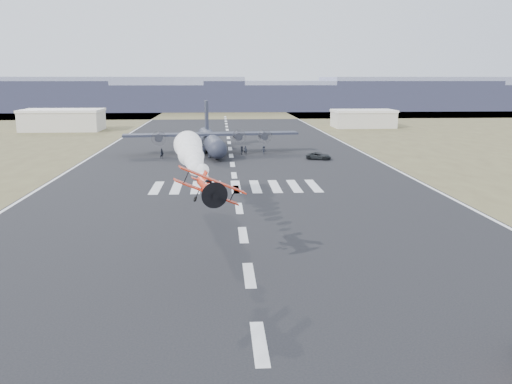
{
  "coord_description": "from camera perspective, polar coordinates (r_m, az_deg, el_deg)",
  "views": [
    {
      "loc": [
        -2.27,
        -31.05,
        16.21
      ],
      "look_at": [
        1.57,
        26.92,
        4.0
      ],
      "focal_mm": 38.0,
      "sensor_mm": 36.0,
      "label": 1
    }
  ],
  "objects": [
    {
      "name": "ridge_seg_c",
      "position": [
        297.83,
        -16.19,
        9.92
      ],
      "size": [
        150.0,
        50.0,
        17.0
      ],
      "primitive_type": "cube",
      "color": "slate",
      "rests_on": "ground"
    },
    {
      "name": "aerobatic_biplane",
      "position": [
        45.6,
        -5.11,
        0.51
      ],
      "size": [
        5.67,
        5.54,
        3.77
      ],
      "rotation": [
        0.0,
        0.43,
        0.12
      ],
      "color": "red"
    },
    {
      "name": "smoke_trail",
      "position": [
        68.51,
        -7.11,
        4.43
      ],
      "size": [
        5.47,
        28.03,
        3.84
      ],
      "rotation": [
        0.0,
        0.0,
        0.12
      ],
      "color": "white"
    },
    {
      "name": "crew_g",
      "position": [
        115.48,
        -5.45,
        4.19
      ],
      "size": [
        0.81,
        0.83,
        1.76
      ],
      "primitive_type": "imported",
      "rotation": [
        0.0,
        0.0,
        4.03
      ],
      "color": "black",
      "rests_on": "ground"
    },
    {
      "name": "crew_a",
      "position": [
        118.01,
        -1.12,
        4.43
      ],
      "size": [
        0.77,
        0.66,
        1.88
      ],
      "primitive_type": "imported",
      "rotation": [
        0.0,
        0.0,
        2.98
      ],
      "color": "black",
      "rests_on": "ground"
    },
    {
      "name": "scrub_far",
      "position": [
        261.56,
        -3.32,
        8.29
      ],
      "size": [
        500.0,
        80.0,
        0.0
      ],
      "primitive_type": "cube",
      "color": "brown",
      "rests_on": "ground"
    },
    {
      "name": "runway_markings",
      "position": [
        92.5,
        -2.32,
        1.77
      ],
      "size": [
        60.0,
        260.0,
        0.01
      ],
      "primitive_type": null,
      "color": "silver",
      "rests_on": "ground"
    },
    {
      "name": "ridge_seg_e",
      "position": [
        298.85,
        9.37,
        10.04
      ],
      "size": [
        150.0,
        50.0,
        15.0
      ],
      "primitive_type": "cube",
      "color": "slate",
      "rests_on": "ground"
    },
    {
      "name": "hangar_right",
      "position": [
        187.83,
        11.21,
        7.61
      ],
      "size": [
        20.5,
        12.5,
        5.9
      ],
      "color": "#B8B2A3",
      "rests_on": "ground"
    },
    {
      "name": "crew_d",
      "position": [
        116.49,
        -3.61,
        4.25
      ],
      "size": [
        0.96,
        1.06,
        1.63
      ],
      "primitive_type": "imported",
      "rotation": [
        0.0,
        0.0,
        4.07
      ],
      "color": "black",
      "rests_on": "ground"
    },
    {
      "name": "ground",
      "position": [
        35.09,
        0.37,
        -15.64
      ],
      "size": [
        500.0,
        500.0,
        0.0
      ],
      "primitive_type": "plane",
      "color": "black",
      "rests_on": "ground"
    },
    {
      "name": "transport_aircraft",
      "position": [
        121.39,
        -4.76,
        5.51
      ],
      "size": [
        38.3,
        31.46,
        11.05
      ],
      "rotation": [
        0.0,
        0.0,
        0.11
      ],
      "color": "black",
      "rests_on": "ground"
    },
    {
      "name": "crew_b",
      "position": [
        117.53,
        -9.92,
        4.15
      ],
      "size": [
        0.78,
        0.91,
        1.59
      ],
      "primitive_type": "imported",
      "rotation": [
        0.0,
        0.0,
        4.24
      ],
      "color": "black",
      "rests_on": "ground"
    },
    {
      "name": "crew_e",
      "position": [
        112.83,
        -4.93,
        3.97
      ],
      "size": [
        0.82,
        0.54,
        1.59
      ],
      "primitive_type": "imported",
      "rotation": [
        0.0,
        0.0,
        3.23
      ],
      "color": "black",
      "rests_on": "ground"
    },
    {
      "name": "ridge_seg_d",
      "position": [
        291.22,
        -3.39,
        9.93
      ],
      "size": [
        150.0,
        50.0,
        13.0
      ],
      "primitive_type": "cube",
      "color": "slate",
      "rests_on": "ground"
    },
    {
      "name": "support_vehicle",
      "position": [
        111.31,
        6.62,
        3.79
      ],
      "size": [
        5.63,
        3.93,
        1.43
      ],
      "primitive_type": "imported",
      "rotation": [
        0.0,
        0.0,
        1.23
      ],
      "color": "black",
      "rests_on": "ground"
    },
    {
      "name": "crew_f",
      "position": [
        117.82,
        -1.5,
        4.4
      ],
      "size": [
        0.7,
        1.74,
        1.83
      ],
      "primitive_type": "imported",
      "rotation": [
        0.0,
        0.0,
        1.66
      ],
      "color": "black",
      "rests_on": "ground"
    },
    {
      "name": "ridge_seg_f",
      "position": [
        319.78,
        20.96,
        9.72
      ],
      "size": [
        150.0,
        50.0,
        17.0
      ],
      "primitive_type": "cube",
      "color": "slate",
      "rests_on": "ground"
    },
    {
      "name": "crew_c",
      "position": [
        118.33,
        0.82,
        4.43
      ],
      "size": [
        1.29,
        0.92,
        1.81
      ],
      "primitive_type": "imported",
      "rotation": [
        0.0,
        0.0,
        2.78
      ],
      "color": "black",
      "rests_on": "ground"
    },
    {
      "name": "crew_h",
      "position": [
        113.73,
        -9.88,
        3.94
      ],
      "size": [
        0.99,
        0.85,
        1.74
      ],
      "primitive_type": "imported",
      "rotation": [
        0.0,
        0.0,
        0.47
      ],
      "color": "black",
      "rests_on": "ground"
    },
    {
      "name": "hangar_left",
      "position": [
        183.38,
        -19.67,
        7.18
      ],
      "size": [
        24.5,
        14.5,
        6.7
      ],
      "color": "#B8B2A3",
      "rests_on": "ground"
    }
  ]
}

